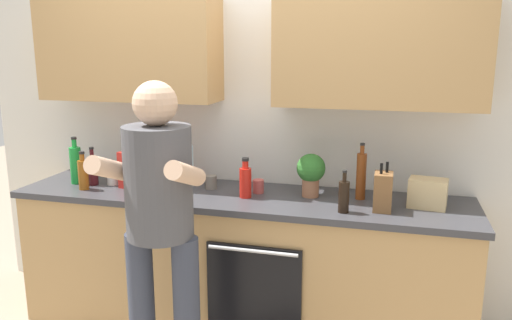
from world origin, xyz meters
TOP-DOWN VIEW (x-y plane):
  - back_wall_unit at (0.00, 0.27)m, footprint 4.00×0.38m
  - counter at (0.00, -0.00)m, footprint 2.84×0.67m
  - person_standing at (-0.22, -0.67)m, footprint 0.49×0.45m
  - bottle_vinegar at (0.73, 0.10)m, footprint 0.06×0.06m
  - bottle_water at (-0.37, 0.11)m, footprint 0.06×0.06m
  - bottle_hotsauce at (0.06, -0.04)m, footprint 0.07×0.07m
  - bottle_oil at (-0.46, -0.16)m, footprint 0.08×0.08m
  - bottle_syrup at (-1.00, -0.14)m, footprint 0.06×0.06m
  - bottle_soda at (-1.13, -0.02)m, footprint 0.08×0.08m
  - bottle_soy at (0.66, -0.18)m, footprint 0.06×0.06m
  - bottle_wine at (-1.00, -0.03)m, footprint 0.06×0.06m
  - cup_coffee at (-0.88, 0.02)m, footprint 0.09×0.09m
  - cup_stoneware at (-0.21, 0.08)m, footprint 0.08×0.08m
  - cup_ceramic at (0.11, 0.07)m, footprint 0.07×0.07m
  - knife_block at (0.87, -0.09)m, footprint 0.10×0.14m
  - potted_herb at (0.44, 0.08)m, footprint 0.18×0.18m
  - grocery_bag_bread at (1.12, 0.04)m, footprint 0.23×0.17m
  - grocery_bag_crisps at (-0.66, 0.01)m, footprint 0.28×0.23m

SIDE VIEW (x-z plane):
  - counter at x=0.00m, z-range 0.00..0.90m
  - cup_ceramic at x=0.11m, z-range 0.90..0.98m
  - cup_stoneware at x=-0.21m, z-range 0.90..0.99m
  - cup_coffee at x=-0.88m, z-range 0.90..1.00m
  - person_standing at x=-0.22m, z-range 0.15..1.79m
  - grocery_bag_bread at x=1.12m, z-range 0.90..1.07m
  - bottle_soy at x=0.66m, z-range 0.87..1.11m
  - bottle_wine at x=-1.00m, z-range 0.87..1.13m
  - bottle_hotsauce at x=0.06m, z-range 0.88..1.13m
  - bottle_syrup at x=-1.00m, z-range 0.88..1.13m
  - knife_block at x=0.87m, z-range 0.87..1.15m
  - bottle_oil at x=-0.46m, z-range 0.87..1.16m
  - grocery_bag_crisps at x=-0.66m, z-range 0.90..1.14m
  - bottle_soda at x=-1.13m, z-range 0.87..1.19m
  - bottle_water at x=-0.37m, z-range 0.88..1.21m
  - bottle_vinegar at x=0.73m, z-range 0.88..1.22m
  - potted_herb at x=0.44m, z-range 0.92..1.19m
  - back_wall_unit at x=0.00m, z-range 0.25..2.75m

